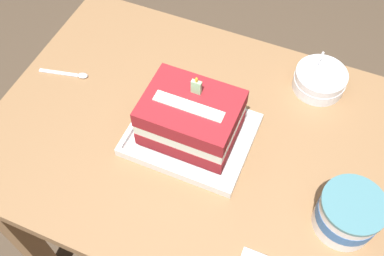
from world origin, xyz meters
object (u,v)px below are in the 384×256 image
Objects in this scene: foil_tray at (191,136)px; bowl_stack at (320,80)px; birthday_cake at (191,118)px; ice_cream_tub at (348,214)px; serving_spoon_near_tray at (73,74)px.

bowl_stack is (0.24, 0.27, 0.02)m from foil_tray.
birthday_cake is 1.61× the size of ice_cream_tub.
birthday_cake is at bearing -131.57° from bowl_stack.
birthday_cake is 0.39m from ice_cream_tub.
birthday_cake reaches higher than bowl_stack.
ice_cream_tub reaches higher than bowl_stack.
birthday_cake reaches higher than serving_spoon_near_tray.
birthday_cake is at bearing 90.00° from foil_tray.
foil_tray is at bearing -9.11° from serving_spoon_near_tray.
foil_tray is 2.18× the size of ice_cream_tub.
bowl_stack is at bearing 111.61° from ice_cream_tub.
ice_cream_tub is (0.14, -0.35, 0.02)m from bowl_stack.
birthday_cake is at bearing -9.11° from serving_spoon_near_tray.
serving_spoon_near_tray is (-0.36, 0.06, -0.00)m from foil_tray.
bowl_stack is at bearing 48.43° from birthday_cake.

